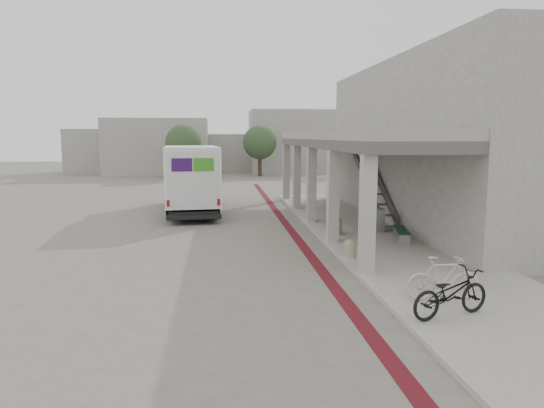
{
  "coord_description": "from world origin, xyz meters",
  "views": [
    {
      "loc": [
        -1.87,
        -16.06,
        3.82
      ],
      "look_at": [
        -0.16,
        -0.43,
        1.6
      ],
      "focal_mm": 32.0,
      "sensor_mm": 36.0,
      "label": 1
    }
  ],
  "objects": [
    {
      "name": "bollard_far",
      "position": [
        2.52,
        1.67,
        0.46
      ],
      "size": [
        0.45,
        0.45,
        0.68
      ],
      "color": "gray",
      "rests_on": "sidewalk"
    },
    {
      "name": "tree_right",
      "position": [
        10.0,
        29.0,
        3.18
      ],
      "size": [
        3.2,
        3.2,
        4.8
      ],
      "color": "#38281C",
      "rests_on": "ground"
    },
    {
      "name": "fedex_truck",
      "position": [
        -3.27,
        8.39,
        1.77
      ],
      "size": [
        3.0,
        7.93,
        3.31
      ],
      "rotation": [
        0.0,
        0.0,
        0.08
      ],
      "color": "black",
      "rests_on": "ground"
    },
    {
      "name": "ground",
      "position": [
        0.0,
        0.0,
        0.0
      ],
      "size": [
        120.0,
        120.0,
        0.0
      ],
      "primitive_type": "plane",
      "color": "#656157",
      "rests_on": "ground"
    },
    {
      "name": "tree_mid",
      "position": [
        2.0,
        30.0,
        3.18
      ],
      "size": [
        3.2,
        3.2,
        4.8
      ],
      "color": "#38281C",
      "rests_on": "ground"
    },
    {
      "name": "utility_cabinet",
      "position": [
        4.3,
        2.01,
        0.56
      ],
      "size": [
        0.46,
        0.58,
        0.89
      ],
      "primitive_type": "cube",
      "rotation": [
        0.0,
        0.0,
        -0.13
      ],
      "color": "slate",
      "rests_on": "sidewalk"
    },
    {
      "name": "bicycle_black",
      "position": [
        2.82,
        -6.94,
        0.62
      ],
      "size": [
        2.02,
        1.2,
        1.0
      ],
      "primitive_type": "imported",
      "rotation": [
        0.0,
        0.0,
        1.88
      ],
      "color": "black",
      "rests_on": "sidewalk"
    },
    {
      "name": "bollard_near",
      "position": [
        2.1,
        -1.83,
        0.39
      ],
      "size": [
        0.36,
        0.36,
        0.55
      ],
      "color": "gray",
      "rests_on": "sidewalk"
    },
    {
      "name": "distant_backdrop",
      "position": [
        -2.84,
        35.89,
        2.7
      ],
      "size": [
        28.0,
        10.0,
        6.5
      ],
      "color": "gray",
      "rests_on": "ground"
    },
    {
      "name": "sidewalk",
      "position": [
        4.0,
        0.0,
        0.06
      ],
      "size": [
        4.4,
        28.0,
        0.12
      ],
      "primitive_type": "cube",
      "color": "gray",
      "rests_on": "ground"
    },
    {
      "name": "bench",
      "position": [
        4.53,
        0.2,
        0.42
      ],
      "size": [
        0.79,
        1.83,
        0.42
      ],
      "rotation": [
        0.0,
        0.0,
        -0.23
      ],
      "color": "gray",
      "rests_on": "sidewalk"
    },
    {
      "name": "transit_building",
      "position": [
        6.83,
        4.5,
        3.4
      ],
      "size": [
        7.6,
        17.0,
        7.0
      ],
      "color": "gray",
      "rests_on": "ground"
    },
    {
      "name": "bike_lane_stripe",
      "position": [
        1.0,
        2.0,
        0.01
      ],
      "size": [
        0.35,
        40.0,
        0.01
      ],
      "primitive_type": "cube",
      "color": "#561118",
      "rests_on": "ground"
    },
    {
      "name": "tree_left",
      "position": [
        -5.0,
        28.0,
        3.18
      ],
      "size": [
        3.2,
        3.2,
        4.8
      ],
      "color": "#38281C",
      "rests_on": "ground"
    },
    {
      "name": "bicycle_cream",
      "position": [
        3.12,
        -5.97,
        0.63
      ],
      "size": [
        1.72,
        0.54,
        1.02
      ],
      "primitive_type": "imported",
      "rotation": [
        0.0,
        0.0,
        1.54
      ],
      "color": "beige",
      "rests_on": "sidewalk"
    }
  ]
}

